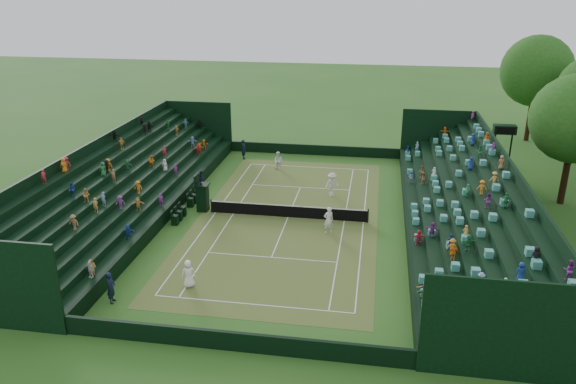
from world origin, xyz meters
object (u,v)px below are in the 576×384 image
at_px(umpire_chair, 202,194).
at_px(player_near_west, 189,274).
at_px(player_near_east, 329,220).
at_px(player_far_west, 278,161).
at_px(player_far_east, 332,184).
at_px(tennis_net, 288,211).

xyz_separation_m(umpire_chair, player_near_west, (2.60, -10.90, -0.53)).
bearing_deg(player_near_west, umpire_chair, -98.96).
xyz_separation_m(player_near_west, player_near_east, (7.08, 8.50, 0.13)).
height_order(player_near_west, player_near_east, player_near_east).
distance_m(umpire_chair, player_near_east, 9.99).
xyz_separation_m(player_near_west, player_far_west, (1.30, 21.31, 0.03)).
bearing_deg(player_near_east, umpire_chair, -38.16).
relative_size(umpire_chair, player_far_west, 1.86).
xyz_separation_m(umpire_chair, player_far_east, (9.29, 4.67, -0.38)).
bearing_deg(player_far_east, player_near_east, -124.20).
bearing_deg(tennis_net, player_far_west, 103.86).
relative_size(tennis_net, player_near_west, 7.08).
bearing_deg(umpire_chair, player_near_east, -13.91).
bearing_deg(player_near_east, player_near_west, 25.94).
bearing_deg(tennis_net, player_near_west, -110.28).
height_order(player_near_west, player_far_east, player_far_east).
distance_m(tennis_net, player_near_west, 11.34).
xyz_separation_m(player_far_west, player_far_east, (5.39, -5.74, 0.12)).
distance_m(player_near_west, player_near_east, 11.07).
relative_size(player_near_east, player_far_west, 1.12).
height_order(tennis_net, player_far_east, player_far_east).
distance_m(player_near_east, player_far_west, 14.06).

